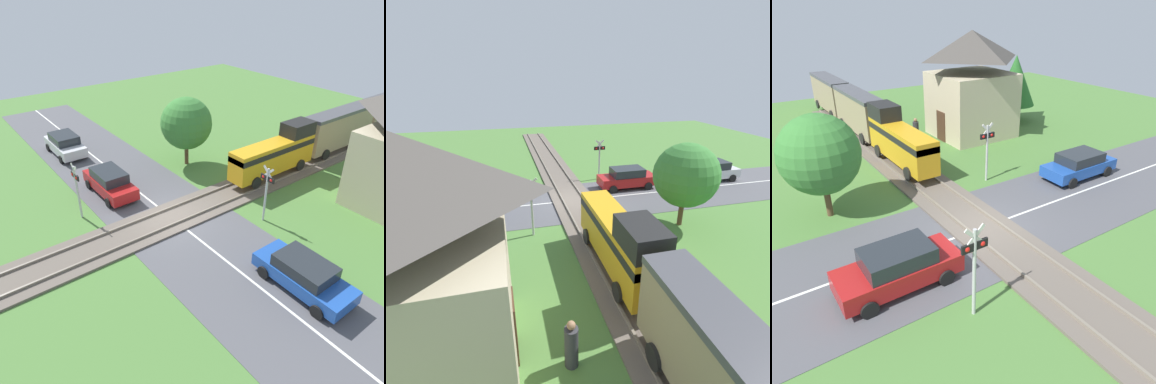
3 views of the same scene
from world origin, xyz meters
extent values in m
plane|color=#4C7A38|center=(0.00, 0.00, 0.00)|extent=(60.00, 60.00, 0.00)
cube|color=#515156|center=(0.00, 0.00, 0.01)|extent=(48.00, 6.40, 0.02)
cube|color=silver|center=(0.00, 0.00, 0.02)|extent=(48.00, 0.12, 0.00)
cube|color=#665B51|center=(0.00, 0.00, 0.06)|extent=(2.80, 48.00, 0.12)
cube|color=slate|center=(-0.72, 0.00, 0.18)|extent=(0.10, 48.00, 0.12)
cube|color=slate|center=(0.72, 0.00, 0.18)|extent=(0.10, 48.00, 0.12)
cube|color=gold|center=(0.00, 7.91, 1.57)|extent=(1.35, 6.54, 1.90)
cube|color=black|center=(0.00, 7.91, 2.09)|extent=(1.37, 6.54, 0.36)
cube|color=black|center=(0.00, 10.13, 2.97)|extent=(1.35, 2.09, 0.90)
cylinder|color=black|center=(-0.72, 5.81, 0.62)|extent=(0.14, 0.76, 0.76)
cylinder|color=black|center=(0.72, 5.81, 0.62)|extent=(0.14, 0.76, 0.76)
cylinder|color=black|center=(-0.72, 10.00, 0.62)|extent=(0.14, 0.76, 0.76)
cylinder|color=black|center=(0.72, 10.00, 0.62)|extent=(0.14, 0.76, 0.76)
cube|color=#998466|center=(0.00, 14.98, 1.82)|extent=(1.35, 6.81, 2.40)
cube|color=#47474C|center=(0.00, 14.98, 3.14)|extent=(1.41, 6.81, 0.24)
cylinder|color=black|center=(-0.72, 12.80, 0.62)|extent=(0.14, 0.76, 0.76)
cylinder|color=black|center=(0.72, 12.80, 0.62)|extent=(0.14, 0.76, 0.76)
cylinder|color=black|center=(-0.72, 17.16, 0.62)|extent=(0.14, 0.76, 0.76)
cylinder|color=black|center=(0.72, 17.16, 0.62)|extent=(0.14, 0.76, 0.76)
cylinder|color=black|center=(-0.72, 20.01, 0.62)|extent=(0.14, 0.76, 0.76)
cylinder|color=black|center=(0.72, 20.01, 0.62)|extent=(0.14, 0.76, 0.76)
cube|color=#A81919|center=(-4.54, -1.44, 0.64)|extent=(4.28, 1.67, 0.68)
cube|color=#23282D|center=(-4.54, -1.44, 1.27)|extent=(2.35, 1.54, 0.58)
cylinder|color=black|center=(-3.15, -0.60, 0.30)|extent=(0.60, 0.18, 0.60)
cylinder|color=black|center=(-3.15, -2.28, 0.30)|extent=(0.60, 0.18, 0.60)
cylinder|color=black|center=(-5.92, -0.60, 0.30)|extent=(0.60, 0.18, 0.60)
cylinder|color=black|center=(-5.92, -2.28, 0.30)|extent=(0.60, 0.18, 0.60)
cube|color=#1E4CA8|center=(7.74, 1.44, 0.60)|extent=(4.35, 1.74, 0.60)
cube|color=#23282D|center=(7.74, 1.44, 1.17)|extent=(2.39, 1.60, 0.54)
cylinder|color=black|center=(6.32, 0.57, 0.30)|extent=(0.60, 0.18, 0.60)
cylinder|color=black|center=(6.32, 2.31, 0.30)|extent=(0.60, 0.18, 0.60)
cylinder|color=black|center=(9.15, 0.57, 0.30)|extent=(0.60, 0.18, 0.60)
cylinder|color=black|center=(9.15, 2.31, 0.30)|extent=(0.60, 0.18, 0.60)
cube|color=silver|center=(-11.91, -1.44, 0.65)|extent=(4.20, 1.78, 0.69)
cube|color=#23282D|center=(-11.91, -1.44, 1.28)|extent=(2.31, 1.63, 0.58)
cylinder|color=black|center=(-10.54, -0.55, 0.30)|extent=(0.60, 0.18, 0.60)
cylinder|color=black|center=(-10.54, -2.33, 0.30)|extent=(0.60, 0.18, 0.60)
cylinder|color=black|center=(-13.27, -0.55, 0.30)|extent=(0.60, 0.18, 0.60)
cylinder|color=black|center=(-13.27, -2.33, 0.30)|extent=(0.60, 0.18, 0.60)
cylinder|color=#B7B7B7|center=(-3.14, -3.92, 1.57)|extent=(0.12, 0.12, 3.14)
cube|color=black|center=(-3.14, -3.92, 2.57)|extent=(0.90, 0.08, 0.28)
sphere|color=red|center=(-3.41, -3.92, 2.57)|extent=(0.18, 0.18, 0.18)
sphere|color=red|center=(-2.87, -3.92, 2.57)|extent=(0.18, 0.18, 0.18)
cube|color=silver|center=(-3.14, -3.92, 2.89)|extent=(0.72, 0.04, 0.72)
cube|color=silver|center=(-3.14, -3.92, 2.89)|extent=(0.72, 0.04, 0.72)
cylinder|color=#B7B7B7|center=(3.14, 3.92, 1.57)|extent=(0.12, 0.12, 3.14)
cube|color=black|center=(3.14, 3.92, 2.57)|extent=(0.90, 0.08, 0.28)
sphere|color=red|center=(3.41, 3.92, 2.57)|extent=(0.18, 0.18, 0.18)
sphere|color=red|center=(2.87, 3.92, 2.57)|extent=(0.18, 0.18, 0.18)
cube|color=silver|center=(3.14, 3.92, 2.89)|extent=(0.72, 0.04, 0.72)
cube|color=silver|center=(3.14, 3.92, 2.89)|extent=(0.72, 0.04, 0.72)
cube|color=#472D1E|center=(4.47, 11.10, 1.05)|extent=(0.06, 1.10, 2.10)
cylinder|color=#333338|center=(2.93, 11.97, 0.71)|extent=(0.41, 0.41, 1.41)
sphere|color=#936B4C|center=(2.93, 11.97, 1.54)|extent=(0.26, 0.26, 0.26)
cylinder|color=brown|center=(-5.16, 4.82, 0.75)|extent=(0.28, 0.28, 1.49)
sphere|color=#387A33|center=(-5.16, 4.82, 2.99)|extent=(3.53, 3.53, 3.53)
camera|label=1|loc=(14.38, -9.50, 11.65)|focal=35.00mm
camera|label=2|loc=(4.35, 18.24, 8.19)|focal=28.00mm
camera|label=3|loc=(-8.27, -11.14, 8.78)|focal=35.00mm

